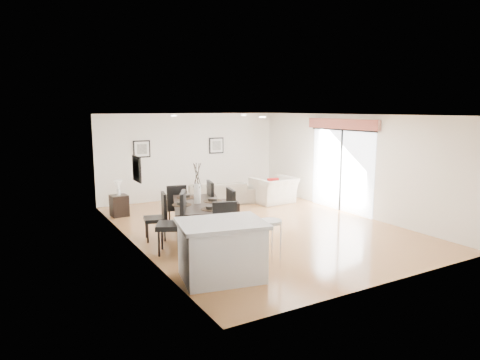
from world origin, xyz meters
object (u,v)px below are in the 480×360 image
dining_chair_efar (216,203)px  side_table (119,206)px  armchair (274,190)px  dining_chair_foot (176,203)px  dining_chair_wfar (159,214)px  dining_chair_head (226,227)px  sofa (215,193)px  bar_stool (270,227)px  coffee_table (217,210)px  dining_table (198,207)px  dining_chair_enear (236,212)px  kitchen_island (222,250)px  dining_chair_wnear (176,219)px

dining_chair_efar → side_table: 3.01m
armchair → dining_chair_foot: size_ratio=1.15×
dining_chair_wfar → side_table: (-0.24, 2.53, -0.29)m
dining_chair_head → side_table: bearing=122.4°
dining_chair_efar → dining_chair_foot: 1.01m
sofa → armchair: bearing=165.0°
dining_chair_foot → side_table: dining_chair_foot is taller
dining_chair_efar → dining_chair_foot: bearing=58.6°
bar_stool → coffee_table: bearing=78.3°
dining_table → sofa: bearing=77.3°
sofa → dining_table: dining_table is taller
dining_chair_enear → bar_stool: bearing=-176.1°
sofa → dining_chair_efar: size_ratio=1.93×
armchair → dining_table: size_ratio=0.55×
dining_table → kitchen_island: size_ratio=1.38×
dining_chair_efar → dining_chair_wnear: bearing=141.1°
dining_chair_wnear → dining_chair_foot: size_ratio=1.19×
dining_chair_head → kitchen_island: bearing=-102.0°
sofa → kitchen_island: (-2.47, -5.23, 0.17)m
dining_chair_efar → kitchen_island: 2.94m
dining_chair_efar → kitchen_island: (-1.22, -2.67, -0.16)m
armchair → dining_chair_efar: bearing=28.0°
armchair → bar_stool: bar_stool is taller
side_table → kitchen_island: 5.18m
bar_stool → side_table: bearing=105.2°
dining_chair_enear → side_table: 3.87m
dining_chair_wfar → side_table: dining_chair_wfar is taller
dining_chair_foot → dining_table: bearing=101.5°
side_table → armchair: bearing=-8.8°
dining_chair_enear → dining_chair_wnear: bearing=105.1°
dining_chair_wfar → dining_chair_enear: 1.70m
dining_chair_efar → armchair: bearing=-44.3°
dining_chair_foot → dining_chair_enear: bearing=123.4°
dining_chair_wfar → side_table: size_ratio=1.82×
armchair → dining_chair_efar: 3.39m
dining_chair_head → dining_chair_wnear: bearing=155.9°
kitchen_island → side_table: bearing=106.0°
armchair → dining_chair_wfar: (-4.27, -1.83, 0.19)m
dining_chair_wfar → dining_chair_head: 1.87m
dining_table → dining_chair_efar: (0.70, 0.52, -0.09)m
dining_chair_enear → coffee_table: 2.08m
dining_chair_foot → bar_stool: (0.47, -3.39, 0.18)m
sofa → bar_stool: 5.46m
coffee_table → dining_chair_wnear: bearing=-114.4°
dining_chair_wnear → dining_chair_foot: (0.68, 1.78, -0.11)m
dining_chair_wnear → side_table: size_ratio=2.18×
dining_chair_wfar → side_table: 2.56m
side_table → kitchen_island: size_ratio=0.36×
sofa → armchair: armchair is taller
dining_chair_wnear → coffee_table: (1.91, 2.04, -0.47)m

